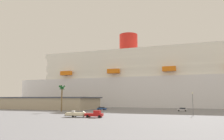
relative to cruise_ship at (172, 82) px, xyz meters
The scene contains 9 objects.
ground_plane 47.97m from the cruise_ship, 121.91° to the right, with size 600.00×600.00×0.00m, color gray.
cruise_ship is the anchor object (origin of this frame).
terminal_building 82.20m from the cruise_ship, 145.40° to the right, with size 56.33×28.34×6.62m.
pickup_truck 96.11m from the cruise_ship, 101.25° to the right, with size 5.78×2.74×2.20m.
small_boat_on_trailer 97.95m from the cruise_ship, 104.51° to the right, with size 8.28×2.76×2.15m.
palm_tree 82.46m from the cruise_ship, 122.83° to the right, with size 3.28×3.14×11.77m.
street_lamp 74.66m from the cruise_ship, 81.48° to the right, with size 0.56×0.56×8.06m.
parked_car_blue_suv 62.24m from the cruise_ship, 122.14° to the right, with size 4.93×2.61×1.58m.
parked_car_silver_sedan 52.13m from the cruise_ship, 82.04° to the right, with size 4.48×2.14×1.58m.
Camera 1 is at (32.28, -90.56, 5.98)m, focal length 36.00 mm.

